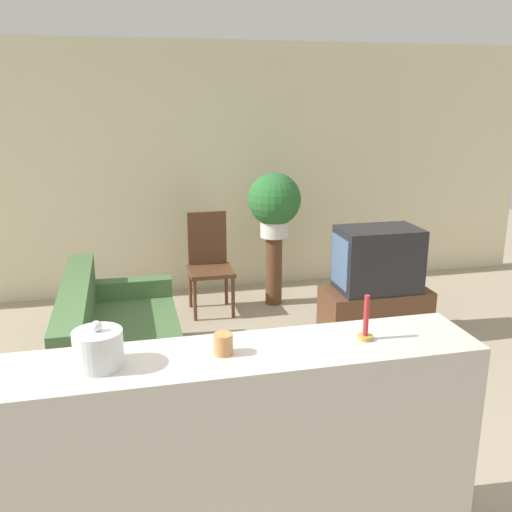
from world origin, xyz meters
name	(u,v)px	position (x,y,z in m)	size (l,w,h in m)	color
ground_plane	(189,484)	(0.00, 0.00, 0.00)	(14.00, 14.00, 0.00)	tan
wall_back	(147,172)	(0.00, 3.43, 1.35)	(9.00, 0.06, 2.70)	beige
couch	(119,351)	(-0.37, 1.26, 0.29)	(0.85, 1.80, 0.82)	#476B3D
tv_stand	(375,314)	(1.89, 1.66, 0.23)	(0.94, 0.48, 0.47)	brown
television	(377,259)	(1.88, 1.66, 0.75)	(0.72, 0.45, 0.56)	#232328
wooden_chair	(209,259)	(0.54, 2.71, 0.54)	(0.44, 0.44, 1.01)	brown
plant_stand	(274,270)	(1.23, 2.73, 0.37)	(0.17, 0.17, 0.73)	brown
potted_plant	(274,202)	(1.23, 2.73, 1.10)	(0.54, 0.54, 0.66)	white
foreground_counter	(201,465)	(0.00, -0.59, 0.54)	(2.53, 0.44, 1.08)	beige
decorative_bowl	(98,349)	(-0.40, -0.59, 1.16)	(0.20, 0.20, 0.20)	silver
candle_jar	(223,344)	(0.11, -0.59, 1.13)	(0.08, 0.08, 0.09)	#C6844C
candlestick	(366,326)	(0.77, -0.59, 1.15)	(0.07, 0.07, 0.21)	#B7933D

